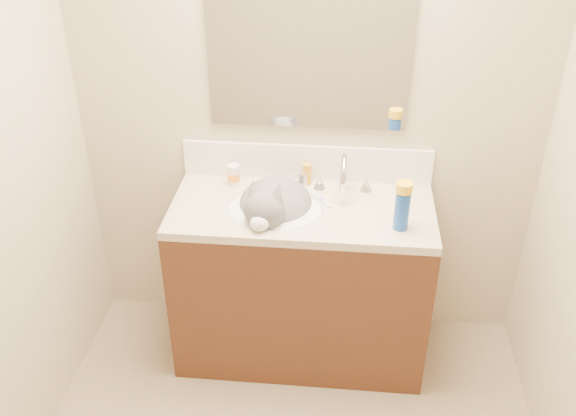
% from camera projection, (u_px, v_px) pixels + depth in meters
% --- Properties ---
extents(room_shell, '(2.24, 2.54, 2.52)m').
position_uv_depth(room_shell, '(277.00, 197.00, 1.76)').
color(room_shell, tan).
rests_on(room_shell, ground).
extents(vanity_cabinet, '(1.20, 0.55, 0.82)m').
position_uv_depth(vanity_cabinet, '(301.00, 285.00, 3.15)').
color(vanity_cabinet, '#462413').
rests_on(vanity_cabinet, ground).
extents(counter_slab, '(1.20, 0.55, 0.04)m').
position_uv_depth(counter_slab, '(302.00, 210.00, 2.92)').
color(counter_slab, '#C4B49A').
rests_on(counter_slab, vanity_cabinet).
extents(basin, '(0.45, 0.36, 0.14)m').
position_uv_depth(basin, '(275.00, 222.00, 2.93)').
color(basin, white).
rests_on(basin, vanity_cabinet).
extents(faucet, '(0.28, 0.20, 0.21)m').
position_uv_depth(faucet, '(343.00, 177.00, 2.97)').
color(faucet, silver).
rests_on(faucet, counter_slab).
extents(cat, '(0.40, 0.51, 0.36)m').
position_uv_depth(cat, '(274.00, 208.00, 2.93)').
color(cat, '#575457').
rests_on(cat, basin).
extents(backsplash, '(1.20, 0.02, 0.18)m').
position_uv_depth(backsplash, '(307.00, 162.00, 3.09)').
color(backsplash, silver).
rests_on(backsplash, counter_slab).
extents(mirror, '(0.90, 0.02, 0.80)m').
position_uv_depth(mirror, '(309.00, 42.00, 2.78)').
color(mirror, white).
rests_on(mirror, room_shell).
extents(pill_bottle, '(0.07, 0.07, 0.11)m').
position_uv_depth(pill_bottle, '(234.00, 175.00, 3.06)').
color(pill_bottle, silver).
rests_on(pill_bottle, counter_slab).
extents(pill_label, '(0.08, 0.08, 0.04)m').
position_uv_depth(pill_label, '(234.00, 176.00, 3.06)').
color(pill_label, orange).
rests_on(pill_label, pill_bottle).
extents(silver_jar, '(0.06, 0.06, 0.06)m').
position_uv_depth(silver_jar, '(304.00, 178.00, 3.08)').
color(silver_jar, '#B7B7BC').
rests_on(silver_jar, counter_slab).
extents(amber_bottle, '(0.05, 0.05, 0.11)m').
position_uv_depth(amber_bottle, '(307.00, 174.00, 3.07)').
color(amber_bottle, orange).
rests_on(amber_bottle, counter_slab).
extents(toothbrush, '(0.11, 0.13, 0.01)m').
position_uv_depth(toothbrush, '(321.00, 200.00, 2.95)').
color(toothbrush, silver).
rests_on(toothbrush, counter_slab).
extents(toothbrush_head, '(0.03, 0.03, 0.01)m').
position_uv_depth(toothbrush_head, '(321.00, 200.00, 2.95)').
color(toothbrush_head, '#5E77C8').
rests_on(toothbrush_head, counter_slab).
extents(spray_can, '(0.08, 0.08, 0.18)m').
position_uv_depth(spray_can, '(402.00, 211.00, 2.72)').
color(spray_can, '#1642A0').
rests_on(spray_can, counter_slab).
extents(spray_cap, '(0.08, 0.08, 0.04)m').
position_uv_depth(spray_cap, '(404.00, 187.00, 2.66)').
color(spray_cap, yellow).
rests_on(spray_cap, spray_can).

